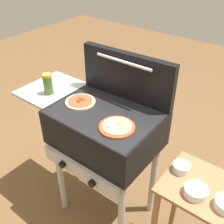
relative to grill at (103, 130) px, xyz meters
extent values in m
plane|color=brown|center=(0.01, 0.00, -0.76)|extent=(8.00, 8.00, 0.00)
cube|color=black|center=(0.01, 0.00, 0.02)|extent=(0.64, 0.48, 0.24)
cube|color=black|center=(0.01, 0.00, 0.14)|extent=(0.61, 0.46, 0.01)
cube|color=#B5B5B5|center=(-0.47, 0.00, 0.13)|extent=(0.32, 0.41, 0.02)
cube|color=#B5B5B5|center=(-0.47, 0.00, 0.02)|extent=(0.02, 0.02, 0.24)
cube|color=#B5B5B5|center=(0.01, -0.25, -0.15)|extent=(0.58, 0.02, 0.10)
cylinder|color=black|center=(-0.11, -0.27, -0.15)|extent=(0.04, 0.02, 0.04)
cylinder|color=black|center=(0.13, -0.27, -0.15)|extent=(0.04, 0.02, 0.04)
cylinder|color=#B5B5B5|center=(-0.26, -0.19, -0.43)|extent=(0.04, 0.04, 0.66)
cylinder|color=#B5B5B5|center=(0.28, -0.19, -0.43)|extent=(0.04, 0.04, 0.66)
cylinder|color=#B5B5B5|center=(-0.26, 0.19, -0.43)|extent=(0.04, 0.04, 0.66)
cylinder|color=#B5B5B5|center=(0.28, 0.19, -0.43)|extent=(0.04, 0.04, 0.66)
cube|color=black|center=(0.01, 0.22, 0.29)|extent=(0.63, 0.08, 0.30)
cylinder|color=#B7B7BC|center=(0.01, 0.17, 0.40)|extent=(0.38, 0.02, 0.02)
cylinder|color=beige|center=(-0.17, -0.01, 0.15)|extent=(0.19, 0.19, 0.01)
cylinder|color=#D14C2D|center=(-0.17, -0.01, 0.16)|extent=(0.15, 0.15, 0.01)
sphere|color=#BE3F26|center=(-0.17, -0.03, 0.17)|extent=(0.03, 0.03, 0.03)
sphere|color=#EF4E23|center=(-0.16, 0.01, 0.17)|extent=(0.03, 0.03, 0.03)
sphere|color=#DF4726|center=(-0.18, 0.01, 0.17)|extent=(0.02, 0.02, 0.02)
sphere|color=#BD552D|center=(-0.19, 0.00, 0.17)|extent=(0.03, 0.03, 0.03)
cylinder|color=#C64723|center=(0.16, -0.08, 0.15)|extent=(0.20, 0.20, 0.01)
cylinder|color=#EDD17A|center=(0.16, -0.08, 0.16)|extent=(0.16, 0.16, 0.01)
sphere|color=#BAB28A|center=(0.17, -0.06, 0.17)|extent=(0.02, 0.02, 0.02)
sphere|color=#EEE980|center=(0.19, -0.08, 0.17)|extent=(0.02, 0.02, 0.02)
sphere|color=#CCCE8C|center=(0.17, -0.04, 0.17)|extent=(0.02, 0.02, 0.02)
sphere|color=#DBB66F|center=(0.13, -0.12, 0.17)|extent=(0.02, 0.02, 0.02)
sphere|color=#CAC466|center=(0.18, -0.05, 0.17)|extent=(0.02, 0.02, 0.02)
cylinder|color=#4C6B2D|center=(-0.41, -0.05, 0.21)|extent=(0.06, 0.06, 0.13)
cylinder|color=gold|center=(-0.41, -0.05, 0.28)|extent=(0.06, 0.06, 0.01)
cube|color=olive|center=(0.67, 0.00, -0.06)|extent=(0.44, 0.36, 0.02)
cylinder|color=olive|center=(0.48, 0.15, -0.41)|extent=(0.04, 0.04, 0.68)
cylinder|color=silver|center=(0.52, 0.04, -0.03)|extent=(0.10, 0.10, 0.04)
cylinder|color=maroon|center=(0.52, 0.04, -0.04)|extent=(0.08, 0.08, 0.02)
cylinder|color=silver|center=(0.64, -0.07, -0.03)|extent=(0.12, 0.12, 0.04)
cylinder|color=#4C7533|center=(0.64, -0.07, -0.04)|extent=(0.10, 0.10, 0.02)
camera|label=1|loc=(0.85, -1.02, 1.05)|focal=43.38mm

